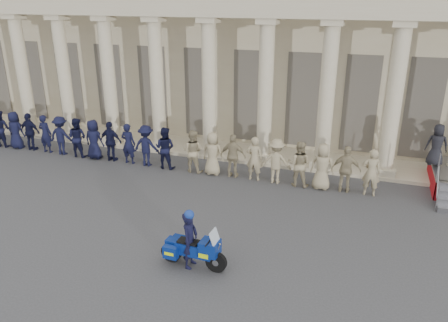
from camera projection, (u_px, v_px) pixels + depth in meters
ground at (156, 246)px, 13.28m from camera, size 90.00×90.00×0.00m
building at (273, 45)px, 24.69m from camera, size 40.00×12.50×9.00m
officer_rank at (137, 145)px, 19.42m from camera, size 20.17×0.70×1.86m
motorcycle at (194, 249)px, 12.11m from camera, size 1.99×0.82×1.28m
rider at (190, 239)px, 12.03m from camera, size 0.42×0.62×1.75m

